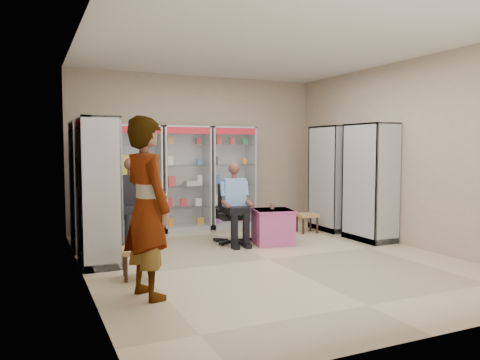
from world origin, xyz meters
name	(u,v)px	position (x,y,z in m)	size (l,w,h in m)	color
floor	(268,259)	(0.00, 0.00, 0.00)	(6.00, 6.00, 0.00)	tan
room_shell	(269,121)	(0.00, 0.00, 1.97)	(5.02, 6.02, 3.01)	tan
cabinet_back_left	(136,180)	(-1.30, 2.73, 1.00)	(0.90, 0.50, 2.00)	silver
cabinet_back_mid	(185,179)	(-0.35, 2.73, 1.00)	(0.90, 0.50, 2.00)	silver
cabinet_back_right	(231,177)	(0.60, 2.73, 1.00)	(0.90, 0.50, 2.00)	#B8BCC0
cabinet_right_far	(332,178)	(2.23, 1.60, 1.00)	(0.50, 0.90, 2.00)	#ACAFB3
cabinet_right_near	(370,182)	(2.23, 0.50, 1.00)	(0.50, 0.90, 2.00)	#9EA0A5
cabinet_left_far	(89,185)	(-2.23, 1.80, 1.00)	(0.50, 0.90, 2.00)	#A5A7AC
cabinet_left_near	(98,191)	(-2.23, 0.70, 1.00)	(0.50, 0.90, 2.00)	#A3A6AA
wooden_chair	(130,215)	(-1.55, 2.00, 0.47)	(0.42, 0.42, 0.94)	black
seated_customer	(131,203)	(-1.55, 1.95, 0.67)	(0.44, 0.60, 1.34)	black
office_chair	(233,214)	(0.00, 1.26, 0.49)	(0.54, 0.54, 0.99)	black
seated_shopkeeper	(234,206)	(0.00, 1.21, 0.63)	(0.41, 0.58, 1.26)	#7AA9F2
pink_trunk	(273,227)	(0.56, 0.89, 0.29)	(0.60, 0.58, 0.58)	#AA4491
tea_glass	(272,206)	(0.58, 0.95, 0.63)	(0.07, 0.07, 0.10)	#530F07
woven_stool_a	(307,223)	(1.65, 1.56, 0.18)	(0.35, 0.35, 0.35)	#B2874B
woven_stool_b	(138,263)	(-1.90, -0.20, 0.19)	(0.37, 0.37, 0.37)	olive
standing_man	(147,207)	(-1.95, -0.95, 0.96)	(0.70, 0.46, 1.92)	gray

